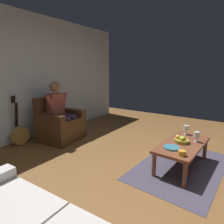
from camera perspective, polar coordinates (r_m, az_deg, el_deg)
name	(u,v)px	position (r m, az deg, el deg)	size (l,w,h in m)	color
ground_plane	(172,177)	(2.95, 17.56, -18.09)	(7.42, 7.42, 0.00)	brown
wall_back	(32,77)	(4.53, -22.72, 9.55)	(5.64, 0.06, 2.64)	silver
rug	(181,166)	(3.28, 19.86, -14.96)	(1.83, 1.13, 0.01)	#423D4E
armchair	(60,125)	(4.25, -15.24, -3.70)	(0.88, 0.80, 0.92)	#452C18
person_seated	(60,109)	(4.15, -15.20, 0.77)	(0.61, 0.61, 1.24)	brown
coffee_table	(183,147)	(3.15, 20.30, -9.64)	(1.17, 0.60, 0.38)	brown
guitar	(20,134)	(4.28, -25.73, -5.92)	(0.36, 0.22, 0.99)	#AA833C
wine_glass_near	(186,128)	(3.53, 21.26, -4.51)	(0.09, 0.09, 0.16)	silver
wine_glass_far	(197,135)	(3.24, 23.96, -6.39)	(0.08, 0.08, 0.16)	silver
fruit_bowl	(182,140)	(3.14, 20.02, -7.83)	(0.23, 0.23, 0.11)	olive
decorative_dish	(172,148)	(2.88, 17.35, -10.09)	(0.22, 0.22, 0.02)	teal
candle_jar	(182,153)	(2.69, 20.14, -11.41)	(0.10, 0.10, 0.07)	gold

